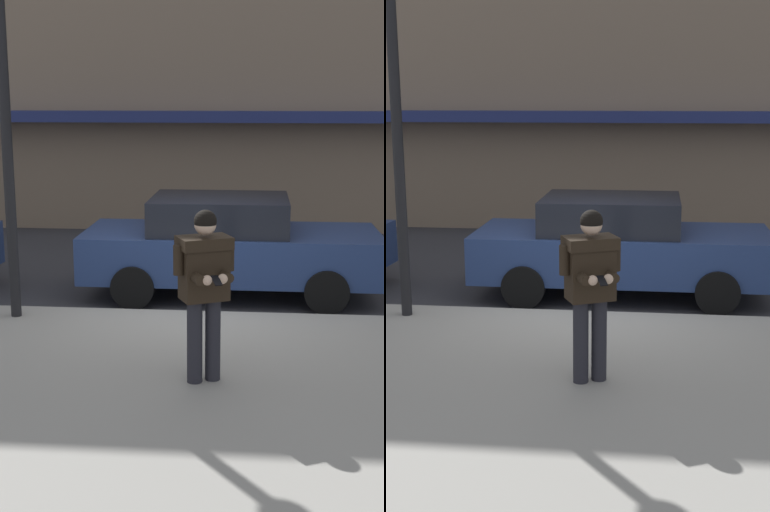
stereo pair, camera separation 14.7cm
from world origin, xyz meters
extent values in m
plane|color=#333338|center=(0.00, 0.00, 0.00)|extent=(80.00, 80.00, 0.00)
cube|color=#99968E|center=(1.00, -2.85, 0.07)|extent=(32.00, 5.30, 0.14)
cube|color=silver|center=(1.00, 0.05, 0.00)|extent=(28.00, 0.12, 0.01)
cube|color=navy|center=(1.00, 6.15, 2.60)|extent=(26.60, 0.70, 0.24)
cube|color=navy|center=(0.45, 1.16, 0.67)|extent=(4.50, 1.83, 0.70)
cube|color=black|center=(0.27, 1.16, 1.28)|extent=(2.07, 1.64, 0.52)
cylinder|color=black|center=(1.85, 2.01, 0.32)|extent=(0.64, 0.22, 0.64)
cylinder|color=black|center=(1.84, 0.30, 0.32)|extent=(0.64, 0.22, 0.64)
cylinder|color=black|center=(-0.94, 2.01, 0.32)|extent=(0.64, 0.22, 0.64)
cylinder|color=black|center=(-0.95, 0.30, 0.32)|extent=(0.64, 0.22, 0.64)
cylinder|color=#23232B|center=(0.40, -2.62, 0.58)|extent=(0.16, 0.16, 0.88)
cylinder|color=#23232B|center=(0.22, -2.70, 0.58)|extent=(0.16, 0.16, 0.88)
cube|color=black|center=(0.31, -2.66, 1.34)|extent=(0.54, 0.47, 0.64)
cube|color=black|center=(0.31, -2.66, 1.61)|extent=(0.61, 0.53, 0.12)
cylinder|color=black|center=(0.56, -2.54, 1.45)|extent=(0.11, 0.11, 0.30)
cylinder|color=black|center=(0.51, -2.74, 1.30)|extent=(0.22, 0.31, 0.10)
sphere|color=beige|center=(0.51, -2.90, 1.30)|extent=(0.10, 0.10, 0.10)
cylinder|color=black|center=(0.07, -2.77, 1.45)|extent=(0.11, 0.11, 0.30)
cylinder|color=black|center=(0.24, -2.87, 1.30)|extent=(0.22, 0.31, 0.10)
sphere|color=beige|center=(0.36, -2.96, 1.30)|extent=(0.10, 0.10, 0.10)
cube|color=black|center=(0.45, -2.97, 1.30)|extent=(0.13, 0.16, 0.07)
sphere|color=beige|center=(0.32, -2.69, 1.80)|extent=(0.22, 0.22, 0.22)
sphere|color=black|center=(0.32, -2.69, 1.83)|extent=(0.23, 0.23, 0.23)
cylinder|color=black|center=(-2.38, -0.65, 2.44)|extent=(0.14, 0.14, 4.60)
camera|label=1|loc=(0.82, -9.61, 3.04)|focal=50.00mm
camera|label=2|loc=(0.97, -9.59, 3.04)|focal=50.00mm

